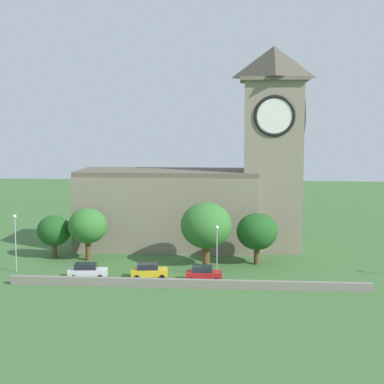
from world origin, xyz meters
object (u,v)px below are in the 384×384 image
Objects in this scene: streetlamp_west_end at (15,234)px; car_red at (204,274)px; tree_by_tower at (88,226)px; car_yellow at (149,271)px; tree_riverside_west at (206,226)px; streetlamp_west_mid at (217,242)px; tree_riverside_east at (54,231)px; tree_churchyard at (257,232)px; car_white at (87,271)px; church at (208,185)px.

car_red is at bearing -6.30° from streetlamp_west_end.
car_yellow is at bearing -42.58° from tree_by_tower.
tree_by_tower is (7.26, 6.86, -0.15)m from streetlamp_west_end.
streetlamp_west_end reaches higher than car_yellow.
tree_riverside_west reaches higher than tree_by_tower.
streetlamp_west_end is 1.02× the size of tree_by_tower.
streetlamp_west_end reaches higher than streetlamp_west_mid.
tree_churchyard reaches higher than tree_riverside_east.
streetlamp_west_end is at bearing 173.70° from car_red.
streetlamp_west_mid is (1.45, 1.83, 3.33)m from car_red.
car_yellow is at bearing -6.16° from streetlamp_west_end.
car_white is 15.59m from streetlamp_west_mid.
streetlamp_west_end is (-16.69, 1.80, 3.84)m from car_yellow.
streetlamp_west_mid is at bearing -73.95° from tree_riverside_west.
tree_by_tower is (-9.43, 8.66, 3.69)m from car_yellow.
tree_riverside_east is (-7.09, 10.44, 2.77)m from car_white.
car_yellow is 0.78× the size of tree_riverside_east.
streetlamp_west_mid is (7.94, 1.07, 3.33)m from car_yellow.
car_red is 11.42m from tree_churchyard.
tree_riverside_west reaches higher than tree_churchyard.
tree_churchyard is (29.48, 6.36, -0.48)m from streetlamp_west_end.
car_white is 0.67× the size of tree_by_tower.
tree_riverside_east reaches higher than car_white.
tree_by_tower is at bearing 156.40° from streetlamp_west_mid.
tree_riverside_east is 20.92m from tree_riverside_west.
streetlamp_west_mid is at bearing 51.63° from car_red.
church is at bearing 97.00° from streetlamp_west_mid.
car_red reaches higher than car_yellow.
tree_riverside_west is (6.35, 6.62, 4.34)m from car_yellow.
tree_riverside_east is at bearing 176.70° from tree_churchyard.
tree_riverside_east is at bearing -157.29° from church.
tree_by_tower is at bearing 178.70° from tree_churchyard.
car_yellow is at bearing -147.47° from tree_churchyard.
car_yellow is 6.54m from car_red.
streetlamp_west_end is 30.17m from tree_churchyard.
tree_riverside_west is (13.54, 7.34, 4.31)m from car_white.
tree_churchyard reaches higher than car_red.
church reaches higher than car_white.
streetlamp_west_mid is (2.09, -17.07, -4.82)m from church.
tree_riverside_west is (23.04, 4.82, 0.50)m from streetlamp_west_end.
tree_churchyard is at bearing -55.18° from church.
car_yellow is 0.65× the size of tree_by_tower.
car_red is 0.67× the size of streetlamp_west_mid.
car_yellow is at bearing -34.24° from tree_riverside_east.
streetlamp_west_mid is at bearing -23.60° from tree_by_tower.
car_yellow is 8.68m from streetlamp_west_mid.
streetlamp_west_end is 9.99m from tree_by_tower.
tree_by_tower reaches higher than tree_riverside_east.
church is at bearing 55.34° from car_white.
church is at bearing 72.13° from car_yellow.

